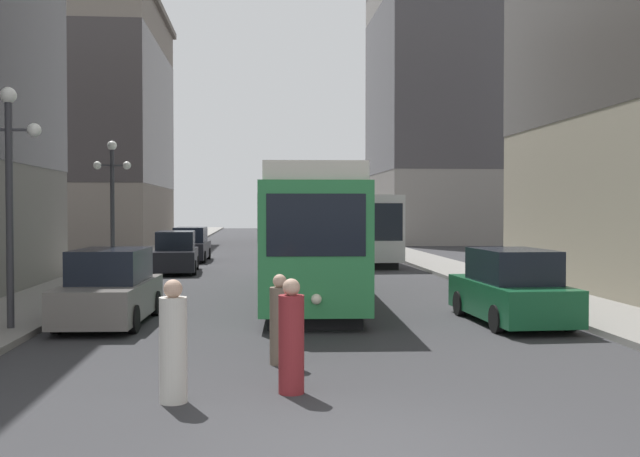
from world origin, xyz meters
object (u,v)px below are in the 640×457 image
transit_bus (355,225)px  pedestrian_on_sidewalk (280,322)px  parked_car_right_far (511,289)px  lamp_post_left_far (112,188)px  parked_car_left_mid (190,245)px  pedestrian_crossing_near (173,345)px  parked_car_left_near (176,253)px  pedestrian_crossing_far (291,340)px  lamp_post_left_near (9,170)px  streetcar (309,231)px  parked_car_left_far (110,289)px

transit_bus → pedestrian_on_sidewalk: (-4.85, -26.28, -1.19)m
parked_car_right_far → lamp_post_left_far: (-11.66, 11.07, 2.76)m
parked_car_left_mid → lamp_post_left_far: bearing=-98.4°
pedestrian_crossing_near → pedestrian_on_sidewalk: pedestrian_crossing_near is taller
lamp_post_left_far → parked_car_left_near: bearing=66.3°
parked_car_left_near → parked_car_left_mid: bearing=87.4°
parked_car_left_near → lamp_post_left_far: size_ratio=0.93×
parked_car_left_near → pedestrian_on_sidewalk: (3.98, -19.71, -0.09)m
pedestrian_crossing_far → lamp_post_left_near: bearing=-112.8°
lamp_post_left_near → lamp_post_left_far: bearing=90.0°
pedestrian_crossing_near → lamp_post_left_near: (-4.27, 6.19, 2.84)m
streetcar → pedestrian_crossing_near: streetcar is taller
transit_bus → pedestrian_crossing_far: bearing=-101.0°
parked_car_right_far → parked_car_left_far: same height
parked_car_left_near → lamp_post_left_near: size_ratio=0.91×
transit_bus → lamp_post_left_far: 15.37m
parked_car_left_near → parked_car_left_mid: (0.00, 7.17, 0.00)m
parked_car_left_near → parked_car_left_mid: 7.17m
transit_bus → parked_car_left_far: bearing=-114.2°
transit_bus → parked_car_left_near: 11.06m
streetcar → pedestrian_crossing_near: bearing=-100.1°
streetcar → transit_bus: 16.64m
lamp_post_left_near → lamp_post_left_far: size_ratio=1.02×
pedestrian_crossing_near → lamp_post_left_far: lamp_post_left_far is taller
parked_car_right_far → parked_car_left_far: 9.79m
streetcar → pedestrian_crossing_far: bearing=-92.6°
lamp_post_left_near → pedestrian_on_sidewalk: bearing=-32.0°
parked_car_right_far → lamp_post_left_far: size_ratio=0.87×
parked_car_left_near → lamp_post_left_far: (-1.90, -4.32, 2.76)m
parked_car_left_near → parked_car_left_mid: same height
lamp_post_left_near → lamp_post_left_far: lamp_post_left_near is taller
lamp_post_left_near → parked_car_left_mid: bearing=85.3°
parked_car_left_far → pedestrian_crossing_far: (4.09, -7.21, -0.03)m
parked_car_left_far → lamp_post_left_far: lamp_post_left_far is taller
parked_car_right_far → lamp_post_left_near: lamp_post_left_near is taller
parked_car_right_far → pedestrian_crossing_near: (-7.39, -6.84, -0.01)m
parked_car_left_mid → lamp_post_left_near: (-1.90, -23.22, 2.83)m
parked_car_right_far → lamp_post_left_near: bearing=1.4°
pedestrian_crossing_far → lamp_post_left_far: size_ratio=0.33×
lamp_post_left_far → parked_car_right_far: bearing=-43.5°
parked_car_right_far → parked_car_left_near: bearing=-59.4°
lamp_post_left_near → parked_car_right_far: bearing=3.2°
transit_bus → lamp_post_left_far: (-10.73, -10.88, 1.66)m
streetcar → pedestrian_crossing_near: size_ratio=7.92×
parked_car_left_near → lamp_post_left_near: (-1.90, -16.04, 2.83)m
parked_car_left_mid → pedestrian_on_sidewalk: (3.98, -26.89, -0.09)m
parked_car_right_far → parked_car_left_far: bearing=-6.3°
pedestrian_crossing_far → parked_car_left_near: bearing=-148.2°
pedestrian_crossing_far → parked_car_left_mid: bearing=-150.8°
parked_car_right_far → pedestrian_crossing_near: bearing=41.0°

